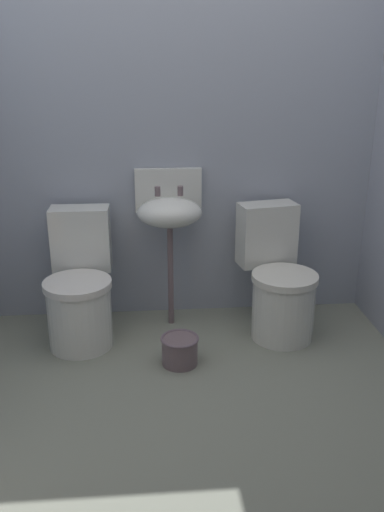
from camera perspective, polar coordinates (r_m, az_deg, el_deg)
ground_plane at (r=2.89m, az=0.47°, el=-15.87°), size 2.86×2.61×0.08m
wall_back at (r=3.53m, az=-1.20°, el=11.16°), size 2.86×0.10×2.21m
toilet_left at (r=3.38m, az=-11.55°, el=-3.52°), size 0.40×0.59×0.78m
toilet_right at (r=3.45m, az=8.94°, el=-2.87°), size 0.48×0.65×0.78m
sink at (r=3.39m, az=-2.35°, el=4.73°), size 0.42×0.35×0.99m
bucket at (r=3.15m, az=-1.28°, el=-9.70°), size 0.22×0.22×0.17m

